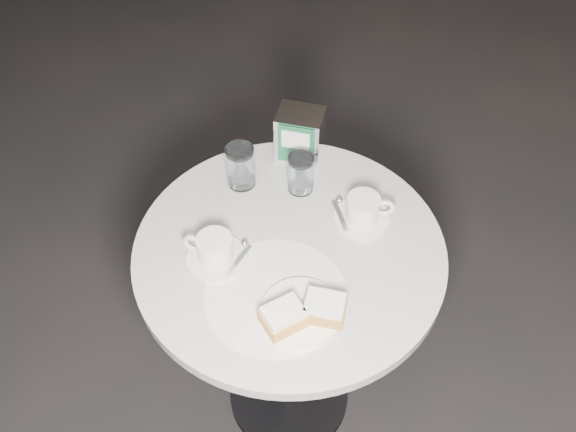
{
  "coord_description": "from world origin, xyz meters",
  "views": [
    {
      "loc": [
        -0.15,
        -0.87,
        1.87
      ],
      "look_at": [
        0.0,
        0.02,
        0.83
      ],
      "focal_mm": 40.0,
      "sensor_mm": 36.0,
      "label": 1
    }
  ],
  "objects_px": {
    "cafe_table": "(289,298)",
    "water_glass_left": "(241,167)",
    "water_glass_right": "(301,174)",
    "napkin_dispenser": "(300,134)",
    "coffee_cup_right": "(363,211)",
    "beignet_plate": "(303,312)",
    "coffee_cup_left": "(215,250)"
  },
  "relations": [
    {
      "from": "cafe_table",
      "to": "beignet_plate",
      "type": "height_order",
      "value": "beignet_plate"
    },
    {
      "from": "coffee_cup_left",
      "to": "coffee_cup_right",
      "type": "height_order",
      "value": "coffee_cup_left"
    },
    {
      "from": "beignet_plate",
      "to": "coffee_cup_left",
      "type": "xyz_separation_m",
      "value": [
        -0.16,
        0.18,
        0.01
      ]
    },
    {
      "from": "cafe_table",
      "to": "coffee_cup_right",
      "type": "distance_m",
      "value": 0.3
    },
    {
      "from": "cafe_table",
      "to": "water_glass_left",
      "type": "height_order",
      "value": "water_glass_left"
    },
    {
      "from": "water_glass_left",
      "to": "beignet_plate",
      "type": "bearing_deg",
      "value": -79.27
    },
    {
      "from": "cafe_table",
      "to": "water_glass_left",
      "type": "distance_m",
      "value": 0.34
    },
    {
      "from": "napkin_dispenser",
      "to": "coffee_cup_left",
      "type": "bearing_deg",
      "value": -105.4
    },
    {
      "from": "cafe_table",
      "to": "coffee_cup_right",
      "type": "height_order",
      "value": "coffee_cup_right"
    },
    {
      "from": "coffee_cup_right",
      "to": "water_glass_right",
      "type": "height_order",
      "value": "water_glass_right"
    },
    {
      "from": "water_glass_right",
      "to": "napkin_dispenser",
      "type": "bearing_deg",
      "value": 80.86
    },
    {
      "from": "coffee_cup_right",
      "to": "water_glass_left",
      "type": "relative_size",
      "value": 1.38
    },
    {
      "from": "beignet_plate",
      "to": "coffee_cup_left",
      "type": "height_order",
      "value": "coffee_cup_left"
    },
    {
      "from": "cafe_table",
      "to": "napkin_dispenser",
      "type": "distance_m",
      "value": 0.4
    },
    {
      "from": "coffee_cup_right",
      "to": "water_glass_left",
      "type": "distance_m",
      "value": 0.31
    },
    {
      "from": "beignet_plate",
      "to": "water_glass_right",
      "type": "height_order",
      "value": "water_glass_right"
    },
    {
      "from": "cafe_table",
      "to": "water_glass_right",
      "type": "bearing_deg",
      "value": 72.16
    },
    {
      "from": "coffee_cup_left",
      "to": "water_glass_right",
      "type": "distance_m",
      "value": 0.29
    },
    {
      "from": "beignet_plate",
      "to": "cafe_table",
      "type": "bearing_deg",
      "value": 88.72
    },
    {
      "from": "coffee_cup_left",
      "to": "water_glass_left",
      "type": "height_order",
      "value": "water_glass_left"
    },
    {
      "from": "coffee_cup_left",
      "to": "coffee_cup_right",
      "type": "bearing_deg",
      "value": 34.34
    },
    {
      "from": "cafe_table",
      "to": "coffee_cup_left",
      "type": "height_order",
      "value": "coffee_cup_left"
    },
    {
      "from": "water_glass_left",
      "to": "napkin_dispenser",
      "type": "relative_size",
      "value": 0.81
    },
    {
      "from": "coffee_cup_left",
      "to": "water_glass_left",
      "type": "relative_size",
      "value": 1.6
    },
    {
      "from": "coffee_cup_right",
      "to": "water_glass_left",
      "type": "xyz_separation_m",
      "value": [
        -0.26,
        0.16,
        0.02
      ]
    },
    {
      "from": "cafe_table",
      "to": "water_glass_right",
      "type": "distance_m",
      "value": 0.31
    },
    {
      "from": "water_glass_right",
      "to": "napkin_dispenser",
      "type": "xyz_separation_m",
      "value": [
        0.02,
        0.12,
        0.02
      ]
    },
    {
      "from": "coffee_cup_left",
      "to": "water_glass_right",
      "type": "xyz_separation_m",
      "value": [
        0.22,
        0.18,
        0.02
      ]
    },
    {
      "from": "beignet_plate",
      "to": "water_glass_left",
      "type": "xyz_separation_m",
      "value": [
        -0.08,
        0.4,
        0.03
      ]
    },
    {
      "from": "water_glass_left",
      "to": "water_glass_right",
      "type": "distance_m",
      "value": 0.14
    },
    {
      "from": "beignet_plate",
      "to": "coffee_cup_left",
      "type": "distance_m",
      "value": 0.24
    },
    {
      "from": "water_glass_right",
      "to": "napkin_dispenser",
      "type": "relative_size",
      "value": 0.73
    }
  ]
}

